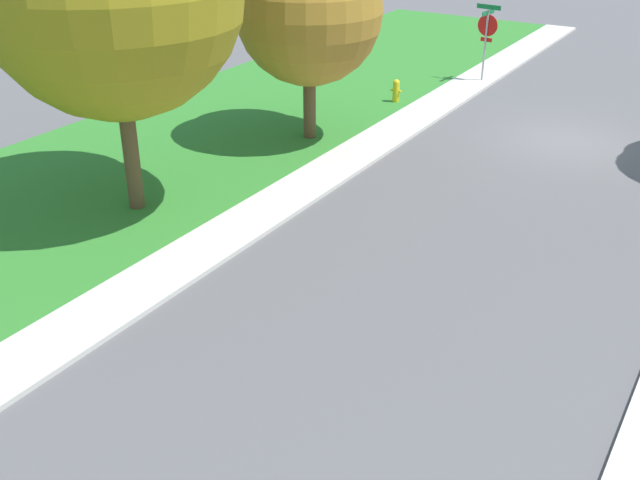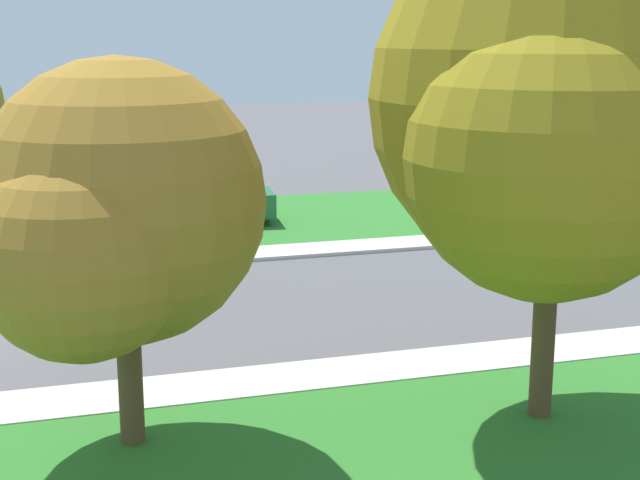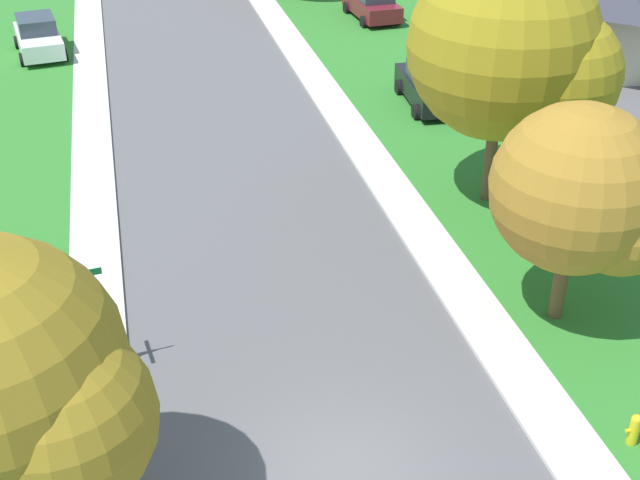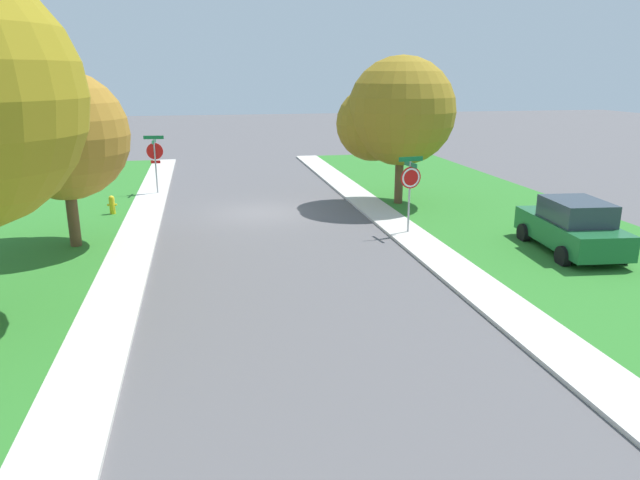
% 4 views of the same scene
% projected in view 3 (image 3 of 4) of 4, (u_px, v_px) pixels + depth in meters
% --- Properties ---
extents(ground_plane, '(120.00, 120.00, 0.00)m').
position_uv_depth(ground_plane, '(344.00, 472.00, 16.85)').
color(ground_plane, '#565456').
extents(sidewalk_east, '(1.40, 56.00, 0.10)m').
position_uv_depth(sidewalk_east, '(387.00, 181.00, 27.79)').
color(sidewalk_east, beige).
rests_on(sidewalk_east, ground).
extents(lawn_east, '(8.00, 56.00, 0.08)m').
position_uv_depth(lawn_east, '(518.00, 166.00, 28.75)').
color(lawn_east, '#2D7528').
rests_on(lawn_east, ground).
extents(sidewalk_west, '(1.40, 56.00, 0.10)m').
position_uv_depth(sidewalk_west, '(94.00, 214.00, 25.88)').
color(sidewalk_west, beige).
rests_on(sidewalk_west, ground).
extents(stop_sign_far_corner, '(0.91, 0.91, 2.77)m').
position_uv_depth(stop_sign_far_corner, '(85.00, 304.00, 18.57)').
color(stop_sign_far_corner, '#9E9EA3').
rests_on(stop_sign_far_corner, ground).
extents(car_white_near_corner, '(2.50, 4.52, 1.76)m').
position_uv_depth(car_white_near_corner, '(38.00, 37.00, 38.49)').
color(car_white_near_corner, white).
rests_on(car_white_near_corner, ground).
extents(car_black_across_road, '(2.27, 4.42, 1.76)m').
position_uv_depth(car_black_across_road, '(431.00, 85.00, 33.11)').
color(car_black_across_road, black).
rests_on(car_black_across_road, ground).
extents(car_maroon_driveway_right, '(2.23, 4.40, 1.76)m').
position_uv_depth(car_maroon_driveway_right, '(372.00, 3.00, 43.32)').
color(car_maroon_driveway_right, maroon).
rests_on(car_maroon_driveway_right, ground).
extents(tree_across_left, '(5.97, 5.56, 7.83)m').
position_uv_depth(tree_across_left, '(516.00, 52.00, 24.13)').
color(tree_across_left, brown).
rests_on(tree_across_left, ground).
extents(tree_corner_large, '(4.35, 4.05, 5.69)m').
position_uv_depth(tree_corner_large, '(588.00, 196.00, 19.45)').
color(tree_corner_large, brown).
rests_on(tree_corner_large, ground).
extents(tree_sidewalk_mid, '(4.87, 4.53, 6.28)m').
position_uv_depth(tree_sidewalk_mid, '(4.00, 386.00, 13.24)').
color(tree_sidewalk_mid, brown).
rests_on(tree_sidewalk_mid, ground).
extents(house_right_setback, '(9.51, 8.40, 4.60)m').
position_uv_depth(house_right_setback, '(593.00, 7.00, 37.22)').
color(house_right_setback, beige).
rests_on(house_right_setback, ground).
extents(fire_hydrant, '(0.38, 0.22, 0.83)m').
position_uv_depth(fire_hydrant, '(634.00, 430.00, 17.26)').
color(fire_hydrant, gold).
rests_on(fire_hydrant, ground).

